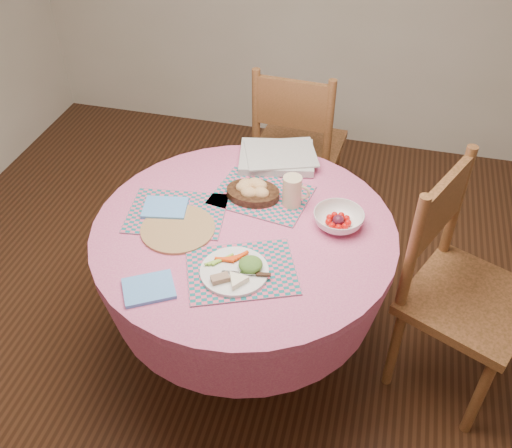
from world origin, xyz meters
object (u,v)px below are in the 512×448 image
(chair_back, at_px, (297,145))
(bread_bowl, at_px, (253,190))
(chair_right, at_px, (458,286))
(latte_mug, at_px, (293,191))
(wicker_trivet, at_px, (178,229))
(dinner_plate, at_px, (236,271))
(fruit_bowl, at_px, (338,220))
(dining_table, at_px, (245,262))

(chair_back, xyz_separation_m, bread_bowl, (-0.05, -0.80, 0.26))
(chair_right, bearing_deg, chair_back, 67.38)
(bread_bowl, distance_m, latte_mug, 0.18)
(wicker_trivet, xyz_separation_m, latte_mug, (0.41, 0.27, 0.07))
(chair_right, distance_m, dinner_plate, 0.94)
(latte_mug, bearing_deg, fruit_bowl, -22.27)
(dining_table, height_order, chair_back, chair_back)
(dinner_plate, xyz_separation_m, bread_bowl, (-0.06, 0.47, 0.02))
(chair_back, distance_m, dinner_plate, 1.29)
(bread_bowl, distance_m, fruit_bowl, 0.39)
(latte_mug, relative_size, fruit_bowl, 0.55)
(chair_right, distance_m, bread_bowl, 0.94)
(dinner_plate, relative_size, latte_mug, 1.88)
(dining_table, distance_m, bread_bowl, 0.31)
(chair_right, bearing_deg, wicker_trivet, 122.76)
(chair_back, height_order, dinner_plate, chair_back)
(chair_right, bearing_deg, fruit_bowl, 112.02)
(chair_right, height_order, bread_bowl, chair_right)
(chair_back, height_order, wicker_trivet, chair_back)
(wicker_trivet, relative_size, latte_mug, 2.20)
(dining_table, distance_m, chair_back, 1.00)
(dining_table, bearing_deg, latte_mug, 50.67)
(wicker_trivet, bearing_deg, dinner_plate, -32.37)
(chair_right, distance_m, chair_back, 1.25)
(chair_right, xyz_separation_m, dinner_plate, (-0.84, -0.35, 0.22))
(dining_table, bearing_deg, fruit_bowl, 16.48)
(dining_table, xyz_separation_m, latte_mug, (0.16, 0.19, 0.27))
(dining_table, height_order, chair_right, chair_right)
(chair_back, distance_m, fruit_bowl, 0.99)
(wicker_trivet, distance_m, bread_bowl, 0.37)
(dinner_plate, bearing_deg, chair_right, 22.81)
(fruit_bowl, bearing_deg, latte_mug, 157.73)
(dining_table, bearing_deg, chair_back, 88.33)
(chair_back, relative_size, dinner_plate, 3.99)
(latte_mug, height_order, fruit_bowl, latte_mug)
(chair_back, height_order, latte_mug, chair_back)
(chair_right, relative_size, bread_bowl, 4.62)
(bread_bowl, bearing_deg, chair_back, 86.70)
(chair_right, distance_m, latte_mug, 0.78)
(chair_right, relative_size, wicker_trivet, 3.54)
(chair_back, relative_size, wicker_trivet, 3.40)
(chair_right, bearing_deg, bread_bowl, 106.97)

